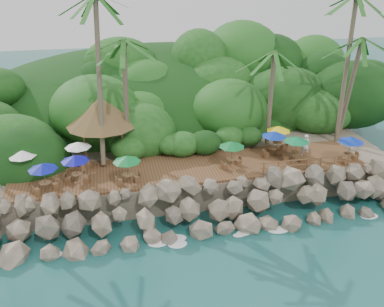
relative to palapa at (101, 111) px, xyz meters
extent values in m
plane|color=#19514F|center=(6.27, -9.88, -5.79)|extent=(140.00, 140.00, 0.00)
cube|color=gray|center=(6.27, 6.12, -4.74)|extent=(32.00, 25.20, 2.10)
ellipsoid|color=#143811|center=(6.27, 13.62, -5.79)|extent=(44.80, 28.00, 15.40)
cube|color=brown|center=(6.27, -3.88, -3.59)|extent=(26.00, 5.00, 0.20)
ellipsoid|color=white|center=(-5.73, -9.58, -5.76)|extent=(1.20, 0.80, 0.06)
ellipsoid|color=white|center=(-2.73, -9.58, -5.76)|extent=(1.20, 0.80, 0.06)
ellipsoid|color=white|center=(0.27, -9.58, -5.76)|extent=(1.20, 0.80, 0.06)
ellipsoid|color=white|center=(3.27, -9.58, -5.76)|extent=(1.20, 0.80, 0.06)
ellipsoid|color=white|center=(6.27, -9.58, -5.76)|extent=(1.20, 0.80, 0.06)
ellipsoid|color=white|center=(9.27, -9.58, -5.76)|extent=(1.20, 0.80, 0.06)
ellipsoid|color=white|center=(12.27, -9.58, -5.76)|extent=(1.20, 0.80, 0.06)
ellipsoid|color=white|center=(15.27, -9.58, -5.76)|extent=(1.20, 0.80, 0.06)
ellipsoid|color=white|center=(18.27, -9.58, -5.76)|extent=(1.20, 0.80, 0.06)
cylinder|color=brown|center=(0.09, -1.05, 2.51)|extent=(0.93, 3.26, 11.73)
cylinder|color=brown|center=(1.89, -0.95, 0.96)|extent=(0.74, 0.79, 8.92)
ellipsoid|color=#23601E|center=(1.89, -0.95, 5.42)|extent=(6.00, 6.00, 2.40)
cylinder|color=brown|center=(13.45, -0.64, 0.31)|extent=(0.43, 0.54, 7.61)
ellipsoid|color=#23601E|center=(13.45, -0.64, 4.12)|extent=(6.00, 6.00, 2.40)
cylinder|color=brown|center=(19.64, -0.95, 2.33)|extent=(1.01, 1.57, 11.62)
cylinder|color=brown|center=(20.30, -0.86, 0.74)|extent=(0.66, 1.28, 8.46)
ellipsoid|color=#23601E|center=(20.30, -0.86, 4.97)|extent=(6.00, 6.00, 2.40)
cylinder|color=brown|center=(-1.40, -1.40, -2.29)|extent=(0.16, 0.16, 2.40)
cylinder|color=brown|center=(1.40, -1.40, -2.29)|extent=(0.16, 0.16, 2.40)
cylinder|color=brown|center=(-1.40, 1.40, -2.29)|extent=(0.16, 0.16, 2.40)
cylinder|color=brown|center=(1.40, 1.40, -2.29)|extent=(0.16, 0.16, 2.40)
cone|color=brown|center=(0.00, 0.00, 0.01)|extent=(5.46, 5.46, 2.20)
cylinder|color=brown|center=(-1.83, -2.28, -3.15)|extent=(0.07, 0.07, 0.67)
cylinder|color=brown|center=(-1.83, -2.28, -2.81)|extent=(0.76, 0.76, 0.05)
cylinder|color=brown|center=(-1.83, -2.28, -2.49)|extent=(0.05, 0.05, 2.00)
cone|color=white|center=(-1.83, -2.28, -1.63)|extent=(1.91, 1.91, 0.41)
cube|color=brown|center=(-2.43, -2.08, -3.28)|extent=(0.48, 0.48, 0.42)
cube|color=brown|center=(-1.23, -2.49, -3.28)|extent=(0.48, 0.48, 0.42)
cylinder|color=brown|center=(-3.92, -5.48, -3.15)|extent=(0.07, 0.07, 0.67)
cylinder|color=brown|center=(-3.92, -5.48, -2.81)|extent=(0.76, 0.76, 0.05)
cylinder|color=brown|center=(-3.92, -5.48, -2.49)|extent=(0.05, 0.05, 2.00)
cone|color=#0B1497|center=(-3.92, -5.48, -1.63)|extent=(1.91, 1.91, 0.41)
cube|color=brown|center=(-4.50, -5.75, -3.28)|extent=(0.51, 0.51, 0.42)
cube|color=brown|center=(-3.34, -5.22, -3.28)|extent=(0.51, 0.51, 0.42)
cylinder|color=brown|center=(1.47, -5.44, -3.15)|extent=(0.07, 0.07, 0.67)
cylinder|color=brown|center=(1.47, -5.44, -2.81)|extent=(0.76, 0.76, 0.05)
cylinder|color=brown|center=(1.47, -5.44, -2.49)|extent=(0.05, 0.05, 2.00)
cone|color=#0C6E2C|center=(1.47, -5.44, -1.63)|extent=(1.91, 1.91, 0.41)
cube|color=brown|center=(0.84, -5.57, -3.28)|extent=(0.45, 0.45, 0.42)
cube|color=brown|center=(2.09, -5.31, -3.28)|extent=(0.45, 0.45, 0.42)
cylinder|color=brown|center=(18.07, -5.48, -3.15)|extent=(0.07, 0.07, 0.67)
cylinder|color=brown|center=(18.07, -5.48, -2.81)|extent=(0.76, 0.76, 0.05)
cylinder|color=brown|center=(18.07, -5.48, -2.49)|extent=(0.05, 0.05, 2.00)
cone|color=#0D2CAE|center=(18.07, -5.48, -1.63)|extent=(1.91, 1.91, 0.41)
cube|color=brown|center=(17.45, -5.62, -3.28)|extent=(0.45, 0.45, 0.42)
cube|color=brown|center=(18.69, -5.35, -3.28)|extent=(0.45, 0.45, 0.42)
cylinder|color=brown|center=(-5.53, -3.07, -3.15)|extent=(0.07, 0.07, 0.67)
cylinder|color=brown|center=(-5.53, -3.07, -2.81)|extent=(0.76, 0.76, 0.05)
cylinder|color=brown|center=(-5.53, -3.07, -2.49)|extent=(0.05, 0.05, 2.00)
cone|color=white|center=(-5.53, -3.07, -1.63)|extent=(1.91, 1.91, 0.41)
cube|color=brown|center=(-6.17, -3.04, -3.28)|extent=(0.40, 0.40, 0.42)
cube|color=brown|center=(-4.89, -3.10, -3.28)|extent=(0.40, 0.40, 0.42)
cylinder|color=brown|center=(12.85, -3.27, -3.15)|extent=(0.07, 0.07, 0.67)
cylinder|color=brown|center=(12.85, -3.27, -2.81)|extent=(0.76, 0.76, 0.05)
cylinder|color=brown|center=(12.85, -3.27, -2.49)|extent=(0.05, 0.05, 2.00)
cone|color=#0D2EAA|center=(12.85, -3.27, -1.63)|extent=(1.91, 1.91, 0.41)
cube|color=brown|center=(12.23, -3.41, -3.28)|extent=(0.46, 0.46, 0.42)
cube|color=brown|center=(13.48, -3.12, -3.28)|extent=(0.46, 0.46, 0.42)
cylinder|color=brown|center=(9.10, -4.51, -3.15)|extent=(0.07, 0.07, 0.67)
cylinder|color=brown|center=(9.10, -4.51, -2.81)|extent=(0.76, 0.76, 0.05)
cylinder|color=brown|center=(9.10, -4.51, -2.49)|extent=(0.05, 0.05, 2.00)
cone|color=#0B682A|center=(9.10, -4.51, -1.63)|extent=(1.91, 1.91, 0.41)
cube|color=brown|center=(8.50, -4.74, -3.28)|extent=(0.49, 0.49, 0.42)
cube|color=brown|center=(9.69, -4.29, -3.28)|extent=(0.49, 0.49, 0.42)
cylinder|color=brown|center=(-1.95, -4.62, -3.15)|extent=(0.07, 0.07, 0.67)
cylinder|color=brown|center=(-1.95, -4.62, -2.81)|extent=(0.76, 0.76, 0.05)
cylinder|color=brown|center=(-1.95, -4.62, -2.49)|extent=(0.05, 0.05, 2.00)
cone|color=#0B0B95|center=(-1.95, -4.62, -1.63)|extent=(1.91, 1.91, 0.41)
cube|color=brown|center=(-2.57, -4.48, -3.28)|extent=(0.46, 0.46, 0.42)
cube|color=brown|center=(-1.33, -4.76, -3.28)|extent=(0.46, 0.46, 0.42)
cylinder|color=brown|center=(13.64, -2.28, -3.15)|extent=(0.07, 0.07, 0.67)
cylinder|color=brown|center=(13.64, -2.28, -2.81)|extent=(0.76, 0.76, 0.05)
cylinder|color=brown|center=(13.64, -2.28, -2.49)|extent=(0.05, 0.05, 2.00)
cone|color=yellow|center=(13.64, -2.28, -1.63)|extent=(1.91, 1.91, 0.41)
cube|color=brown|center=(13.00, -2.22, -3.28)|extent=(0.42, 0.42, 0.42)
cube|color=brown|center=(14.27, -2.35, -3.28)|extent=(0.42, 0.42, 0.42)
cylinder|color=brown|center=(14.12, -4.60, -3.15)|extent=(0.07, 0.07, 0.67)
cylinder|color=brown|center=(14.12, -4.60, -2.81)|extent=(0.76, 0.76, 0.05)
cylinder|color=brown|center=(14.12, -4.60, -2.49)|extent=(0.05, 0.05, 2.00)
cone|color=#0C733E|center=(14.12, -4.60, -1.63)|extent=(1.91, 1.91, 0.41)
cube|color=brown|center=(13.54, -4.33, -3.28)|extent=(0.51, 0.51, 0.42)
cube|color=brown|center=(14.69, -4.87, -3.28)|extent=(0.51, 0.51, 0.42)
cylinder|color=brown|center=(10.97, -6.23, -2.99)|extent=(0.10, 0.10, 1.00)
cylinder|color=brown|center=(12.07, -6.23, -2.99)|extent=(0.10, 0.10, 1.00)
cylinder|color=brown|center=(13.17, -6.23, -2.99)|extent=(0.10, 0.10, 1.00)
cylinder|color=brown|center=(14.27, -6.23, -2.99)|extent=(0.10, 0.10, 1.00)
cylinder|color=brown|center=(15.37, -6.23, -2.99)|extent=(0.10, 0.10, 1.00)
cylinder|color=brown|center=(16.47, -6.23, -2.99)|extent=(0.10, 0.10, 1.00)
cylinder|color=brown|center=(17.57, -6.23, -2.99)|extent=(0.10, 0.10, 1.00)
cube|color=brown|center=(14.27, -6.23, -2.54)|extent=(7.20, 0.06, 0.06)
cube|color=brown|center=(14.27, -6.23, -2.94)|extent=(7.20, 0.06, 0.06)
imported|color=white|center=(15.32, -3.75, -2.60)|extent=(0.76, 0.63, 1.78)
camera|label=1|loc=(0.54, -30.86, 10.22)|focal=38.78mm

